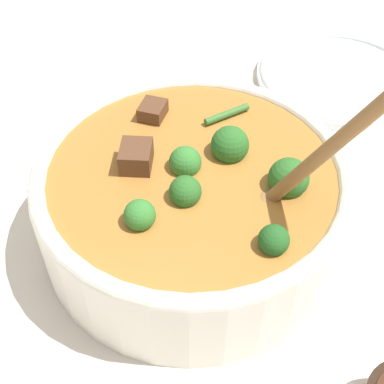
# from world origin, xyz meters

# --- Properties ---
(ground_plane) EXTENTS (4.00, 4.00, 0.00)m
(ground_plane) POSITION_xyz_m (0.00, 0.00, 0.00)
(ground_plane) COLOR silver
(stew_bowl) EXTENTS (0.29, 0.33, 0.29)m
(stew_bowl) POSITION_xyz_m (-0.00, 0.00, 0.05)
(stew_bowl) COLOR white
(stew_bowl) RESTS_ON ground_plane
(empty_plate) EXTENTS (0.22, 0.22, 0.02)m
(empty_plate) POSITION_xyz_m (-0.34, 0.01, 0.01)
(empty_plate) COLOR white
(empty_plate) RESTS_ON ground_plane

